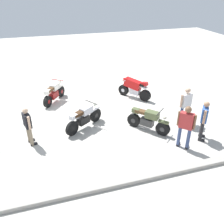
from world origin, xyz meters
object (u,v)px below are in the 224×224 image
(motorcycle_red_sportbike, at_px, (134,88))
(person_in_black_shirt, at_px, (28,124))
(motorcycle_olive_vintage, at_px, (148,120))
(person_in_white_shirt, at_px, (186,104))
(person_in_blue_shirt, at_px, (204,118))
(motorcycle_silver_cruiser, at_px, (84,118))
(person_in_red_shirt, at_px, (186,125))
(motorcycle_cream_vintage, at_px, (54,93))

(motorcycle_red_sportbike, bearing_deg, person_in_black_shirt, 78.37)
(motorcycle_olive_vintage, xyz_separation_m, person_in_white_shirt, (-1.79, -0.07, 0.51))
(motorcycle_olive_vintage, bearing_deg, person_in_blue_shirt, 15.37)
(person_in_blue_shirt, bearing_deg, motorcycle_silver_cruiser, -169.43)
(person_in_black_shirt, height_order, person_in_red_shirt, person_in_red_shirt)
(motorcycle_olive_vintage, height_order, motorcycle_silver_cruiser, motorcycle_silver_cruiser)
(person_in_white_shirt, height_order, person_in_red_shirt, person_in_red_shirt)
(motorcycle_olive_vintage, xyz_separation_m, person_in_black_shirt, (4.84, -0.42, 0.41))
(motorcycle_red_sportbike, xyz_separation_m, motorcycle_silver_cruiser, (3.21, 2.31, -0.07))
(motorcycle_red_sportbike, relative_size, person_in_white_shirt, 0.94)
(person_in_white_shirt, bearing_deg, motorcycle_red_sportbike, -173.04)
(motorcycle_red_sportbike, distance_m, person_in_blue_shirt, 4.64)
(person_in_white_shirt, bearing_deg, motorcycle_silver_cruiser, -114.43)
(motorcycle_cream_vintage, distance_m, person_in_white_shirt, 6.71)
(motorcycle_olive_vintage, bearing_deg, motorcycle_silver_cruiser, -151.80)
(person_in_blue_shirt, distance_m, person_in_black_shirt, 6.85)
(motorcycle_olive_vintage, xyz_separation_m, motorcycle_red_sportbike, (-0.63, -3.27, 0.11))
(person_in_white_shirt, height_order, person_in_black_shirt, person_in_white_shirt)
(motorcycle_cream_vintage, height_order, motorcycle_olive_vintage, same)
(motorcycle_olive_vintage, height_order, person_in_white_shirt, person_in_white_shirt)
(motorcycle_olive_vintage, relative_size, person_in_white_shirt, 0.90)
(motorcycle_silver_cruiser, height_order, person_in_black_shirt, person_in_black_shirt)
(motorcycle_cream_vintage, bearing_deg, motorcycle_silver_cruiser, -126.64)
(motorcycle_red_sportbike, relative_size, person_in_red_shirt, 0.91)
(motorcycle_olive_vintage, distance_m, person_in_white_shirt, 1.86)
(motorcycle_cream_vintage, relative_size, person_in_red_shirt, 0.95)
(person_in_blue_shirt, height_order, person_in_red_shirt, person_in_red_shirt)
(motorcycle_silver_cruiser, bearing_deg, motorcycle_olive_vintage, -55.17)
(person_in_blue_shirt, bearing_deg, person_in_white_shirt, 128.35)
(motorcycle_red_sportbike, xyz_separation_m, person_in_black_shirt, (5.47, 2.85, 0.30))
(motorcycle_red_sportbike, relative_size, motorcycle_silver_cruiser, 0.91)
(motorcycle_cream_vintage, xyz_separation_m, person_in_white_shirt, (-5.39, 3.96, 0.51))
(motorcycle_cream_vintage, distance_m, person_in_red_shirt, 7.11)
(motorcycle_silver_cruiser, relative_size, person_in_red_shirt, 1.00)
(person_in_blue_shirt, relative_size, person_in_red_shirt, 0.94)
(motorcycle_cream_vintage, height_order, motorcycle_silver_cruiser, motorcycle_silver_cruiser)
(person_in_blue_shirt, distance_m, person_in_red_shirt, 1.07)
(motorcycle_cream_vintage, distance_m, person_in_blue_shirt, 7.55)
(motorcycle_cream_vintage, relative_size, motorcycle_red_sportbike, 1.04)
(motorcycle_olive_vintage, height_order, person_in_blue_shirt, person_in_blue_shirt)
(motorcycle_cream_vintage, xyz_separation_m, person_in_blue_shirt, (-5.43, 5.22, 0.47))
(motorcycle_silver_cruiser, xyz_separation_m, person_in_white_shirt, (-4.37, 0.89, 0.48))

